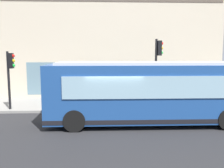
{
  "coord_description": "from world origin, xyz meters",
  "views": [
    {
      "loc": [
        -11.65,
        0.6,
        3.53
      ],
      "look_at": [
        3.16,
        -0.09,
        1.62
      ],
      "focal_mm": 39.5,
      "sensor_mm": 36.0,
      "label": 1
    }
  ],
  "objects_px": {
    "pedestrian_near_hydrant": "(80,91)",
    "traffic_light_near_corner": "(158,60)",
    "traffic_light_down_block": "(10,69)",
    "pedestrian_by_light_pole": "(99,91)",
    "city_bus_nearside": "(149,93)",
    "fire_hydrant": "(116,101)",
    "pedestrian_near_building_entrance": "(128,87)",
    "newspaper_vending_box": "(159,96)",
    "pedestrian_walking_along_curb": "(99,85)"
  },
  "relations": [
    {
      "from": "fire_hydrant",
      "to": "pedestrian_near_hydrant",
      "type": "xyz_separation_m",
      "value": [
        0.43,
        2.25,
        0.57
      ]
    },
    {
      "from": "pedestrian_near_hydrant",
      "to": "newspaper_vending_box",
      "type": "bearing_deg",
      "value": -82.99
    },
    {
      "from": "traffic_light_near_corner",
      "to": "pedestrian_walking_along_curb",
      "type": "bearing_deg",
      "value": 53.79
    },
    {
      "from": "traffic_light_near_corner",
      "to": "pedestrian_near_hydrant",
      "type": "distance_m",
      "value": 5.22
    },
    {
      "from": "traffic_light_down_block",
      "to": "pedestrian_by_light_pole",
      "type": "bearing_deg",
      "value": -77.95
    },
    {
      "from": "city_bus_nearside",
      "to": "fire_hydrant",
      "type": "bearing_deg",
      "value": 25.05
    },
    {
      "from": "fire_hydrant",
      "to": "pedestrian_near_building_entrance",
      "type": "distance_m",
      "value": 1.96
    },
    {
      "from": "city_bus_nearside",
      "to": "traffic_light_down_block",
      "type": "xyz_separation_m",
      "value": [
        2.88,
        7.72,
        1.0
      ]
    },
    {
      "from": "pedestrian_walking_along_curb",
      "to": "newspaper_vending_box",
      "type": "bearing_deg",
      "value": -110.81
    },
    {
      "from": "pedestrian_walking_along_curb",
      "to": "fire_hydrant",
      "type": "bearing_deg",
      "value": -156.97
    },
    {
      "from": "traffic_light_down_block",
      "to": "pedestrian_near_hydrant",
      "type": "relative_size",
      "value": 2.11
    },
    {
      "from": "pedestrian_near_building_entrance",
      "to": "pedestrian_by_light_pole",
      "type": "xyz_separation_m",
      "value": [
        -0.7,
        2.02,
        -0.18
      ]
    },
    {
      "from": "city_bus_nearside",
      "to": "pedestrian_near_hydrant",
      "type": "height_order",
      "value": "city_bus_nearside"
    },
    {
      "from": "city_bus_nearside",
      "to": "pedestrian_walking_along_curb",
      "type": "relative_size",
      "value": 5.72
    },
    {
      "from": "fire_hydrant",
      "to": "pedestrian_near_building_entrance",
      "type": "bearing_deg",
      "value": -30.56
    },
    {
      "from": "pedestrian_near_hydrant",
      "to": "pedestrian_by_light_pole",
      "type": "relative_size",
      "value": 1.05
    },
    {
      "from": "city_bus_nearside",
      "to": "pedestrian_near_hydrant",
      "type": "bearing_deg",
      "value": 46.31
    },
    {
      "from": "pedestrian_near_building_entrance",
      "to": "traffic_light_near_corner",
      "type": "bearing_deg",
      "value": -135.54
    },
    {
      "from": "city_bus_nearside",
      "to": "pedestrian_near_building_entrance",
      "type": "xyz_separation_m",
      "value": [
        4.68,
        0.53,
        -0.35
      ]
    },
    {
      "from": "pedestrian_near_building_entrance",
      "to": "pedestrian_by_light_pole",
      "type": "relative_size",
      "value": 1.18
    },
    {
      "from": "traffic_light_near_corner",
      "to": "pedestrian_walking_along_curb",
      "type": "relative_size",
      "value": 2.38
    },
    {
      "from": "pedestrian_walking_along_curb",
      "to": "pedestrian_by_light_pole",
      "type": "bearing_deg",
      "value": -179.48
    },
    {
      "from": "traffic_light_near_corner",
      "to": "pedestrian_near_building_entrance",
      "type": "height_order",
      "value": "traffic_light_near_corner"
    },
    {
      "from": "city_bus_nearside",
      "to": "traffic_light_down_block",
      "type": "relative_size",
      "value": 2.92
    },
    {
      "from": "traffic_light_down_block",
      "to": "pedestrian_near_hydrant",
      "type": "xyz_separation_m",
      "value": [
        0.66,
        -4.02,
        -1.47
      ]
    },
    {
      "from": "traffic_light_near_corner",
      "to": "newspaper_vending_box",
      "type": "xyz_separation_m",
      "value": [
        1.14,
        -0.38,
        -2.46
      ]
    },
    {
      "from": "city_bus_nearside",
      "to": "pedestrian_near_hydrant",
      "type": "distance_m",
      "value": 5.14
    },
    {
      "from": "traffic_light_near_corner",
      "to": "pedestrian_near_building_entrance",
      "type": "xyz_separation_m",
      "value": [
        1.65,
        1.62,
        -1.86
      ]
    },
    {
      "from": "city_bus_nearside",
      "to": "pedestrian_near_hydrant",
      "type": "xyz_separation_m",
      "value": [
        3.54,
        3.7,
        -0.47
      ]
    },
    {
      "from": "traffic_light_down_block",
      "to": "pedestrian_near_hydrant",
      "type": "bearing_deg",
      "value": -80.68
    },
    {
      "from": "city_bus_nearside",
      "to": "pedestrian_by_light_pole",
      "type": "relative_size",
      "value": 6.5
    },
    {
      "from": "traffic_light_near_corner",
      "to": "fire_hydrant",
      "type": "height_order",
      "value": "traffic_light_near_corner"
    },
    {
      "from": "city_bus_nearside",
      "to": "traffic_light_down_block",
      "type": "bearing_deg",
      "value": 69.55
    },
    {
      "from": "traffic_light_down_block",
      "to": "pedestrian_near_building_entrance",
      "type": "bearing_deg",
      "value": -75.9
    },
    {
      "from": "city_bus_nearside",
      "to": "pedestrian_by_light_pole",
      "type": "height_order",
      "value": "city_bus_nearside"
    },
    {
      "from": "traffic_light_near_corner",
      "to": "pedestrian_walking_along_curb",
      "type": "height_order",
      "value": "traffic_light_near_corner"
    },
    {
      "from": "pedestrian_near_hydrant",
      "to": "traffic_light_near_corner",
      "type": "bearing_deg",
      "value": -96.0
    },
    {
      "from": "city_bus_nearside",
      "to": "fire_hydrant",
      "type": "xyz_separation_m",
      "value": [
        3.11,
        1.45,
        -1.04
      ]
    },
    {
      "from": "pedestrian_by_light_pole",
      "to": "newspaper_vending_box",
      "type": "height_order",
      "value": "pedestrian_by_light_pole"
    },
    {
      "from": "fire_hydrant",
      "to": "pedestrian_near_hydrant",
      "type": "bearing_deg",
      "value": 79.28
    },
    {
      "from": "fire_hydrant",
      "to": "pedestrian_by_light_pole",
      "type": "bearing_deg",
      "value": 51.29
    },
    {
      "from": "city_bus_nearside",
      "to": "pedestrian_walking_along_curb",
      "type": "distance_m",
      "value": 6.27
    },
    {
      "from": "traffic_light_down_block",
      "to": "fire_hydrant",
      "type": "xyz_separation_m",
      "value": [
        0.23,
        -6.27,
        -2.04
      ]
    },
    {
      "from": "fire_hydrant",
      "to": "pedestrian_by_light_pole",
      "type": "relative_size",
      "value": 0.48
    },
    {
      "from": "traffic_light_near_corner",
      "to": "newspaper_vending_box",
      "type": "relative_size",
      "value": 4.65
    },
    {
      "from": "traffic_light_down_block",
      "to": "pedestrian_near_building_entrance",
      "type": "height_order",
      "value": "traffic_light_down_block"
    },
    {
      "from": "pedestrian_walking_along_curb",
      "to": "traffic_light_down_block",
      "type": "bearing_deg",
      "value": 118.73
    },
    {
      "from": "newspaper_vending_box",
      "to": "pedestrian_near_building_entrance",
      "type": "bearing_deg",
      "value": 75.69
    },
    {
      "from": "city_bus_nearside",
      "to": "pedestrian_near_building_entrance",
      "type": "bearing_deg",
      "value": 6.39
    },
    {
      "from": "traffic_light_near_corner",
      "to": "fire_hydrant",
      "type": "bearing_deg",
      "value": 88.23
    }
  ]
}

